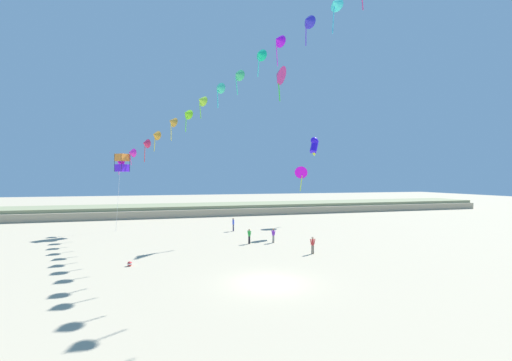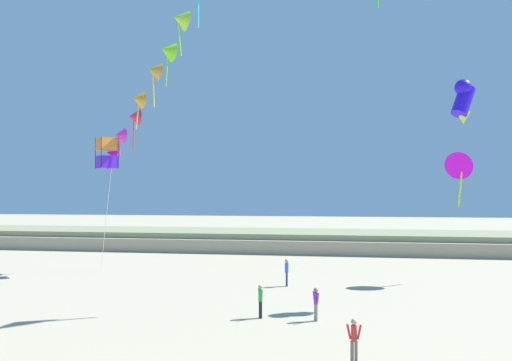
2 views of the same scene
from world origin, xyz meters
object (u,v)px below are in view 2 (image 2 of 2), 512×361
object	(u,v)px
large_kite_outer_drift	(463,100)
person_far_left	(316,302)
person_near_right	(260,299)
large_kite_high_solo	(460,165)
large_kite_mid_trail	(107,153)
person_mid_center	(287,270)
person_near_left	(354,338)

from	to	relation	value
large_kite_outer_drift	person_far_left	bearing A→B (deg)	-141.10
person_near_right	large_kite_high_solo	bearing A→B (deg)	47.98
person_far_left	large_kite_mid_trail	world-z (taller)	large_kite_mid_trail
person_near_right	large_kite_high_solo	size ratio (longest dim) A/B	0.40
person_mid_center	person_far_left	xyz separation A→B (m)	(2.30, -8.75, -0.11)
person_far_left	large_kite_outer_drift	distance (m)	13.93
large_kite_high_solo	large_kite_mid_trail	bearing A→B (deg)	-178.82
person_near_right	large_kite_outer_drift	distance (m)	15.40
person_near_left	person_near_right	bearing A→B (deg)	124.71
person_near_left	large_kite_mid_trail	size ratio (longest dim) A/B	0.69
person_mid_center	large_kite_high_solo	bearing A→B (deg)	19.24
person_near_left	large_kite_outer_drift	distance (m)	16.69
person_mid_center	large_kite_high_solo	world-z (taller)	large_kite_high_solo
person_near_right	person_far_left	xyz separation A→B (m)	(2.55, -0.13, -0.02)
person_near_right	person_far_left	distance (m)	2.55
person_far_left	large_kite_high_solo	bearing A→B (deg)	55.43
person_mid_center	large_kite_high_solo	distance (m)	13.37
person_near_left	person_mid_center	xyz separation A→B (m)	(-3.92, 14.63, 0.10)
person_near_left	person_near_right	size ratio (longest dim) A/B	0.99
person_near_left	person_near_right	distance (m)	7.32
person_near_right	large_kite_outer_drift	size ratio (longest dim) A/B	0.63
person_mid_center	large_kite_outer_drift	distance (m)	14.19
person_near_left	person_far_left	distance (m)	6.10
person_mid_center	person_near_right	bearing A→B (deg)	-91.61
person_near_right	large_kite_high_solo	world-z (taller)	large_kite_high_solo
person_near_right	large_kite_mid_trail	xyz separation A→B (m)	(-13.16, 11.94, 7.72)
person_mid_center	large_kite_outer_drift	bearing A→B (deg)	-14.80
person_near_left	large_kite_outer_drift	bearing A→B (deg)	63.54
large_kite_high_solo	large_kite_outer_drift	distance (m)	7.28
person_far_left	large_kite_mid_trail	size ratio (longest dim) A/B	0.68
large_kite_high_solo	large_kite_outer_drift	xyz separation A→B (m)	(-1.07, -6.45, 3.20)
person_near_right	large_kite_outer_drift	bearing A→B (deg)	30.60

